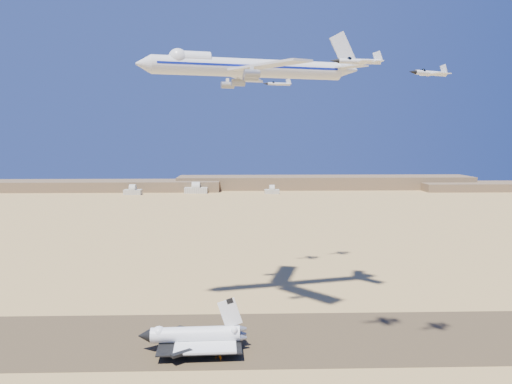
{
  "coord_description": "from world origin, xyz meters",
  "views": [
    {
      "loc": [
        -0.78,
        -173.59,
        71.81
      ],
      "look_at": [
        4.81,
        8.0,
        52.35
      ],
      "focal_mm": 35.0,
      "sensor_mm": 36.0,
      "label": 1
    }
  ],
  "objects_px": {
    "crew_b": "(220,356)",
    "chase_jet_c": "(278,84)",
    "chase_jet_d": "(316,74)",
    "chase_jet_b": "(430,73)",
    "chase_jet_a": "(359,61)",
    "shuttle": "(195,336)",
    "carrier_747": "(243,68)",
    "crew_c": "(221,359)",
    "crew_a": "(216,356)"
  },
  "relations": [
    {
      "from": "crew_b",
      "to": "shuttle",
      "type": "bearing_deg",
      "value": 5.18
    },
    {
      "from": "chase_jet_a",
      "to": "shuttle",
      "type": "bearing_deg",
      "value": 155.81
    },
    {
      "from": "chase_jet_b",
      "to": "chase_jet_c",
      "type": "bearing_deg",
      "value": 84.62
    },
    {
      "from": "chase_jet_b",
      "to": "crew_b",
      "type": "bearing_deg",
      "value": 144.78
    },
    {
      "from": "carrier_747",
      "to": "crew_c",
      "type": "xyz_separation_m",
      "value": [
        -7.69,
        -43.7,
        -98.43
      ]
    },
    {
      "from": "crew_c",
      "to": "chase_jet_d",
      "type": "relative_size",
      "value": 0.12
    },
    {
      "from": "chase_jet_d",
      "to": "chase_jet_b",
      "type": "bearing_deg",
      "value": -100.82
    },
    {
      "from": "chase_jet_a",
      "to": "carrier_747",
      "type": "bearing_deg",
      "value": 116.92
    },
    {
      "from": "crew_a",
      "to": "chase_jet_d",
      "type": "relative_size",
      "value": 0.11
    },
    {
      "from": "crew_b",
      "to": "crew_c",
      "type": "distance_m",
      "value": 1.59
    },
    {
      "from": "chase_jet_a",
      "to": "crew_c",
      "type": "bearing_deg",
      "value": 164.01
    },
    {
      "from": "crew_b",
      "to": "crew_c",
      "type": "relative_size",
      "value": 1.03
    },
    {
      "from": "shuttle",
      "to": "carrier_747",
      "type": "xyz_separation_m",
      "value": [
        16.89,
        34.56,
        94.55
      ]
    },
    {
      "from": "carrier_747",
      "to": "chase_jet_d",
      "type": "distance_m",
      "value": 73.82
    },
    {
      "from": "carrier_747",
      "to": "chase_jet_d",
      "type": "relative_size",
      "value": 5.88
    },
    {
      "from": "crew_c",
      "to": "chase_jet_c",
      "type": "height_order",
      "value": "chase_jet_c"
    },
    {
      "from": "shuttle",
      "to": "chase_jet_a",
      "type": "distance_m",
      "value": 104.03
    },
    {
      "from": "chase_jet_b",
      "to": "chase_jet_a",
      "type": "bearing_deg",
      "value": 143.16
    },
    {
      "from": "carrier_747",
      "to": "chase_jet_c",
      "type": "xyz_separation_m",
      "value": [
        17.93,
        54.16,
        -0.35
      ]
    },
    {
      "from": "crew_a",
      "to": "chase_jet_d",
      "type": "xyz_separation_m",
      "value": [
        47.2,
        104.83,
        104.0
      ]
    },
    {
      "from": "crew_b",
      "to": "chase_jet_a",
      "type": "xyz_separation_m",
      "value": [
        41.63,
        -8.22,
        93.39
      ]
    },
    {
      "from": "shuttle",
      "to": "chase_jet_c",
      "type": "distance_m",
      "value": 134.01
    },
    {
      "from": "shuttle",
      "to": "crew_b",
      "type": "xyz_separation_m",
      "value": [
        8.92,
        -7.57,
        -3.85
      ]
    },
    {
      "from": "crew_a",
      "to": "chase_jet_d",
      "type": "distance_m",
      "value": 155.03
    },
    {
      "from": "carrier_747",
      "to": "crew_a",
      "type": "bearing_deg",
      "value": -116.31
    },
    {
      "from": "crew_a",
      "to": "chase_jet_c",
      "type": "bearing_deg",
      "value": -7.64
    },
    {
      "from": "chase_jet_b",
      "to": "chase_jet_c",
      "type": "distance_m",
      "value": 115.1
    },
    {
      "from": "crew_a",
      "to": "chase_jet_a",
      "type": "distance_m",
      "value": 103.27
    },
    {
      "from": "crew_c",
      "to": "chase_jet_c",
      "type": "bearing_deg",
      "value": -79.73
    },
    {
      "from": "shuttle",
      "to": "chase_jet_c",
      "type": "xyz_separation_m",
      "value": [
        34.82,
        88.72,
        94.2
      ]
    },
    {
      "from": "chase_jet_a",
      "to": "chase_jet_d",
      "type": "bearing_deg",
      "value": 80.99
    },
    {
      "from": "chase_jet_c",
      "to": "chase_jet_d",
      "type": "xyz_separation_m",
      "value": [
        20.01,
        8.92,
        5.81
      ]
    },
    {
      "from": "carrier_747",
      "to": "crew_c",
      "type": "height_order",
      "value": "carrier_747"
    },
    {
      "from": "chase_jet_c",
      "to": "chase_jet_d",
      "type": "relative_size",
      "value": 0.95
    },
    {
      "from": "shuttle",
      "to": "carrier_747",
      "type": "bearing_deg",
      "value": 61.46
    },
    {
      "from": "chase_jet_a",
      "to": "chase_jet_b",
      "type": "xyz_separation_m",
      "value": [
        19.54,
        -4.71,
        -3.92
      ]
    },
    {
      "from": "chase_jet_d",
      "to": "crew_b",
      "type": "bearing_deg",
      "value": -131.75
    },
    {
      "from": "shuttle",
      "to": "crew_b",
      "type": "relative_size",
      "value": 19.16
    },
    {
      "from": "chase_jet_c",
      "to": "chase_jet_d",
      "type": "bearing_deg",
      "value": 10.74
    },
    {
      "from": "carrier_747",
      "to": "chase_jet_c",
      "type": "relative_size",
      "value": 6.19
    },
    {
      "from": "chase_jet_d",
      "to": "crew_c",
      "type": "bearing_deg",
      "value": -131.32
    },
    {
      "from": "carrier_747",
      "to": "chase_jet_c",
      "type": "bearing_deg",
      "value": 57.87
    },
    {
      "from": "crew_c",
      "to": "chase_jet_d",
      "type": "height_order",
      "value": "chase_jet_d"
    },
    {
      "from": "chase_jet_b",
      "to": "shuttle",
      "type": "bearing_deg",
      "value": 140.42
    },
    {
      "from": "crew_c",
      "to": "chase_jet_c",
      "type": "xyz_separation_m",
      "value": [
        25.62,
        97.86,
        98.08
      ]
    },
    {
      "from": "crew_b",
      "to": "chase_jet_c",
      "type": "distance_m",
      "value": 139.85
    },
    {
      "from": "carrier_747",
      "to": "chase_jet_a",
      "type": "bearing_deg",
      "value": -70.04
    },
    {
      "from": "shuttle",
      "to": "chase_jet_b",
      "type": "relative_size",
      "value": 2.67
    },
    {
      "from": "crew_b",
      "to": "chase_jet_c",
      "type": "xyz_separation_m",
      "value": [
        25.9,
        96.29,
        98.05
      ]
    },
    {
      "from": "shuttle",
      "to": "chase_jet_d",
      "type": "relative_size",
      "value": 2.4
    }
  ]
}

